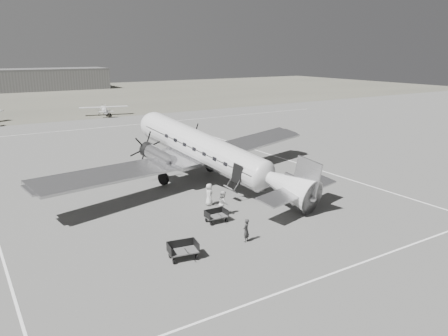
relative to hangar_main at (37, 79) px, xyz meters
The scene contains 13 objects.
ground 120.15m from the hangar_main, 92.39° to the right, with size 260.00×260.00×0.00m, color slate.
taxi_line_near 134.13m from the hangar_main, 92.14° to the right, with size 60.00×0.15×0.01m, color white.
taxi_line_right 120.25m from the hangar_main, 86.66° to the right, with size 0.15×80.00×0.01m, color white.
taxi_line_horizon 80.22m from the hangar_main, 93.58° to the right, with size 90.00×0.15×0.01m, color white.
grass_infield 25.71m from the hangar_main, 101.31° to the right, with size 260.00×90.00×0.01m, color #605E51.
hangar_main is the anchor object (origin of this frame).
dc3_airliner 116.84m from the hangar_main, 92.59° to the right, with size 31.05×21.54×5.91m, color #A9A9AB, non-canonical shape.
light_plane_right 66.86m from the hangar_main, 89.67° to the right, with size 9.10×7.39×1.89m, color silver, non-canonical shape.
baggage_cart_near 124.55m from the hangar_main, 94.30° to the right, with size 1.62×1.14×0.91m, color #505050, non-canonical shape.
baggage_cart_far 128.82m from the hangar_main, 96.22° to the right, with size 1.82×1.29×1.03m, color #505050, non-canonical shape.
ground_crew 128.38m from the hangar_main, 94.21° to the right, with size 0.56×0.37×1.54m, color #313131.
ramp_agent 123.60m from the hangar_main, 93.81° to the right, with size 0.93×0.72×1.91m, color silver.
passenger 121.11m from the hangar_main, 93.78° to the right, with size 0.87×0.57×1.78m, color beige.
Camera 1 is at (-19.40, -29.20, 11.84)m, focal length 35.00 mm.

